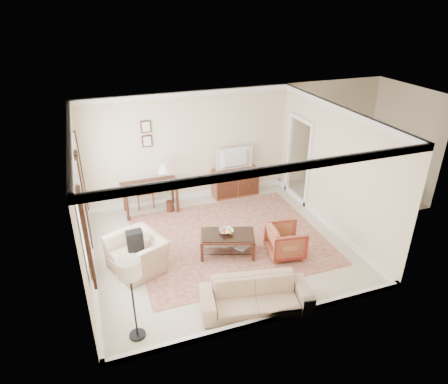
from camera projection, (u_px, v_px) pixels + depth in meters
room_shell at (220, 139)px, 7.78m from camera, size 5.51×5.01×2.91m
annex_bedroom at (359, 182)px, 11.05m from camera, size 3.00×2.70×2.90m
window_front at (83, 221)px, 6.79m from camera, size 0.12×1.56×1.80m
window_rear at (80, 183)px, 8.14m from camera, size 0.12×1.56×1.80m
doorway at (299, 161)px, 10.48m from camera, size 0.10×1.12×2.25m
rug at (229, 239)px, 9.11m from camera, size 4.15×3.56×0.01m
writing_desk at (150, 188)px, 9.97m from camera, size 1.41×0.70×0.77m
desk_chair at (144, 188)px, 10.29m from camera, size 0.48×0.48×1.05m
desk_lamp at (164, 173)px, 9.93m from camera, size 0.32×0.32×0.50m
framed_prints at (147, 134)px, 9.78m from camera, size 0.25×0.04×0.68m
sideboard at (235, 182)px, 10.96m from camera, size 1.23×0.47×0.76m
tv at (236, 152)px, 10.55m from camera, size 0.99×0.57×0.13m
coffee_table at (227, 239)px, 8.45m from camera, size 1.28×0.98×0.48m
fruit_bowl at (226, 230)px, 8.43m from camera, size 0.42×0.42×0.10m
book_a at (221, 244)px, 8.58m from camera, size 0.28×0.05×0.38m
book_b at (239, 245)px, 8.56m from camera, size 0.18×0.25×0.38m
striped_armchair at (286, 240)px, 8.40m from camera, size 0.78×0.82×0.75m
club_armchair at (137, 249)px, 7.92m from camera, size 1.06×1.27×0.95m
backpack at (135, 239)px, 7.80m from camera, size 0.37×0.39×0.40m
sofa at (256, 292)px, 6.93m from camera, size 2.00×0.92×0.75m
floor_lamp at (130, 274)px, 5.97m from camera, size 0.37×0.37×1.51m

